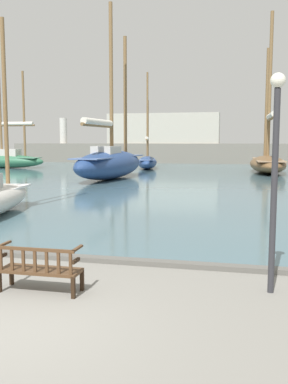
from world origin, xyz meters
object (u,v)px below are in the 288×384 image
Objects in this scene: sailboat_far_starboard at (5,158)px; sailboat_nearest_port at (147,161)px; park_bench at (40,268)px; sailboat_centre_channel at (268,160)px; lamp_post at (275,162)px; sailboat_mid_starboard at (110,162)px.

sailboat_far_starboard is 1.34× the size of sailboat_nearest_port.
sailboat_centre_channel is (6.12, 33.71, 0.77)m from park_bench.
sailboat_far_starboard reaches higher than lamp_post.
sailboat_far_starboard is at bearing 178.29° from sailboat_centre_channel.
park_bench is 40.60m from sailboat_far_starboard.
sailboat_mid_starboard is (-6.03, 23.93, 0.93)m from park_bench.
sailboat_centre_channel reaches higher than sailboat_nearest_port.
sailboat_far_starboard is (-27.46, 0.82, -0.04)m from sailboat_centre_channel.
sailboat_nearest_port is at bearing 99.17° from park_bench.
sailboat_mid_starboard is at bearing -34.70° from sailboat_far_starboard.
sailboat_far_starboard is 3.21× the size of lamp_post.
sailboat_mid_starboard is at bearing 114.37° from lamp_post.
lamp_post is at bearing 12.54° from park_bench.
sailboat_nearest_port reaches higher than park_bench.
park_bench is 0.16× the size of sailboat_nearest_port.
sailboat_nearest_port is (-12.01, 2.78, -0.30)m from sailboat_centre_channel.
sailboat_far_starboard is (-15.32, 10.60, -0.20)m from sailboat_mid_starboard.
sailboat_nearest_port is at bearing 89.38° from sailboat_mid_starboard.
sailboat_far_starboard is 15.58m from sailboat_nearest_port.
sailboat_centre_channel is 1.08× the size of sailboat_far_starboard.
sailboat_far_starboard is at bearing 145.30° from sailboat_mid_starboard.
sailboat_centre_channel is 12.33m from sailboat_nearest_port.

